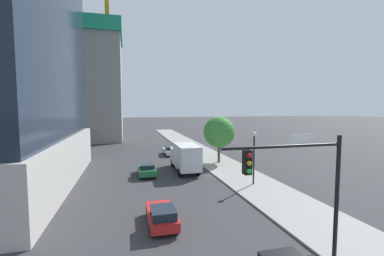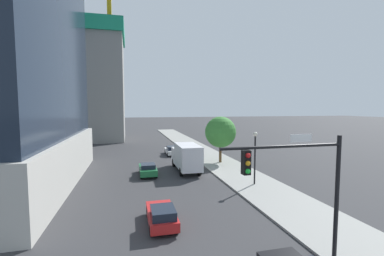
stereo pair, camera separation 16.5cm
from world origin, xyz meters
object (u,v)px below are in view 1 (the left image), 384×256
object	(u,v)px
car_red	(162,215)
street_tree	(219,132)
car_white	(170,151)
car_green	(147,169)
construction_building	(93,77)
box_truck	(185,156)
street_lamp	(254,149)
traffic_light_pole	(300,176)

from	to	relation	value
car_red	street_tree	bearing A→B (deg)	58.90
car_red	car_white	xyz separation A→B (m)	(4.62, 24.64, 0.00)
car_green	construction_building	bearing A→B (deg)	105.09
car_green	box_truck	distance (m)	4.81
construction_building	street_lamp	world-z (taller)	construction_building
street_tree	car_green	bearing A→B (deg)	-158.16
construction_building	car_red	bearing A→B (deg)	-78.78
construction_building	car_white	bearing A→B (deg)	-58.95
street_tree	car_red	world-z (taller)	street_tree
construction_building	car_red	world-z (taller)	construction_building
street_lamp	box_truck	xyz separation A→B (m)	(-5.26, 7.07, -1.75)
construction_building	car_red	size ratio (longest dim) A/B	8.31
traffic_light_pole	street_tree	size ratio (longest dim) A/B	1.00
street_tree	box_truck	size ratio (longest dim) A/B	0.87
box_truck	car_white	bearing A→B (deg)	90.00
street_tree	box_truck	world-z (taller)	street_tree
car_green	box_truck	world-z (taller)	box_truck
car_red	car_white	size ratio (longest dim) A/B	0.89
street_lamp	car_red	world-z (taller)	street_lamp
traffic_light_pole	car_white	distance (m)	30.91
car_white	car_red	bearing A→B (deg)	-100.63
street_tree	street_lamp	bearing A→B (deg)	-91.35
car_white	car_green	xyz separation A→B (m)	(-4.62, -11.90, 0.00)
construction_building	car_green	world-z (taller)	construction_building
car_green	traffic_light_pole	bearing A→B (deg)	-73.33
street_tree	car_white	size ratio (longest dim) A/B	1.40
car_red	box_truck	bearing A→B (deg)	71.07
car_white	traffic_light_pole	bearing A→B (deg)	-88.15
box_truck	car_red	bearing A→B (deg)	-108.93
construction_building	street_tree	size ratio (longest dim) A/B	5.33
construction_building	car_green	bearing A→B (deg)	-74.91
traffic_light_pole	street_tree	xyz separation A→B (m)	(4.52, 22.81, -0.19)
street_tree	car_green	distance (m)	11.49
car_red	box_truck	world-z (taller)	box_truck
car_red	box_truck	distance (m)	14.30
construction_building	car_red	distance (m)	51.08
street_lamp	box_truck	bearing A→B (deg)	126.67
traffic_light_pole	car_green	bearing A→B (deg)	106.67
traffic_light_pole	street_lamp	world-z (taller)	traffic_light_pole
street_tree	car_green	size ratio (longest dim) A/B	1.49
car_red	car_white	world-z (taller)	car_white
car_red	car_green	world-z (taller)	car_red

